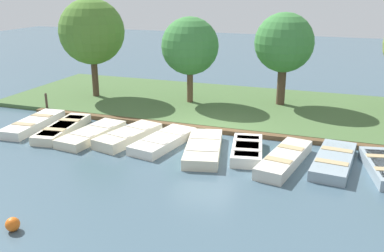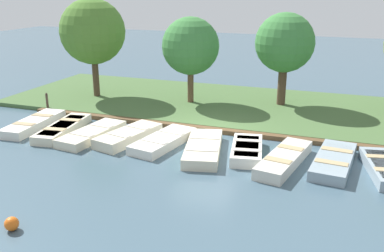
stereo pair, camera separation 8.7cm
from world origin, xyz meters
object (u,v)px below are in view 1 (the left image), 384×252
rowboat_2 (92,134)px  park_tree_far_left (92,32)px  rowboat_0 (34,124)px  rowboat_3 (128,136)px  rowboat_6 (247,150)px  rowboat_4 (163,141)px  mooring_post_near (46,102)px  rowboat_1 (63,129)px  buoy (13,224)px  rowboat_5 (204,148)px  rowboat_8 (334,161)px  park_tree_left (190,46)px  park_tree_center (284,43)px  rowboat_7 (284,159)px

rowboat_2 → park_tree_far_left: (-5.58, -3.21, 3.47)m
rowboat_2 → rowboat_0: bearing=-88.8°
rowboat_3 → rowboat_6: (-0.09, 4.84, -0.01)m
rowboat_4 → mooring_post_near: (-2.43, -7.32, 0.29)m
rowboat_1 → mooring_post_near: (-2.48, -2.69, 0.29)m
buoy → rowboat_0: bearing=-144.4°
rowboat_2 → rowboat_5: rowboat_5 is taller
rowboat_5 → rowboat_6: (-0.35, 1.57, 0.00)m
rowboat_8 → park_tree_left: size_ratio=0.76×
rowboat_3 → mooring_post_near: mooring_post_near is taller
rowboat_5 → rowboat_8: rowboat_5 is taller
rowboat_2 → park_tree_center: park_tree_center is taller
rowboat_3 → park_tree_center: (-7.00, 5.03, 3.06)m
rowboat_8 → mooring_post_near: bearing=-93.5°
rowboat_7 → park_tree_center: park_tree_center is taller
rowboat_3 → rowboat_5: bearing=98.8°
rowboat_7 → buoy: rowboat_7 is taller
rowboat_0 → rowboat_3: rowboat_3 is taller
rowboat_1 → rowboat_8: size_ratio=1.04×
park_tree_left → rowboat_5: bearing=24.0°
rowboat_8 → park_tree_left: bearing=-121.9°
rowboat_2 → buoy: size_ratio=9.22×
rowboat_5 → mooring_post_near: mooring_post_near is taller
park_tree_far_left → park_tree_left: (-0.51, 5.30, -0.58)m
rowboat_1 → park_tree_far_left: park_tree_far_left is taller
rowboat_7 → park_tree_center: (-7.34, -1.24, 3.07)m
rowboat_3 → park_tree_center: size_ratio=0.68×
rowboat_3 → rowboat_5: size_ratio=0.90×
park_tree_left → park_tree_center: park_tree_center is taller
buoy → park_tree_center: size_ratio=0.08×
rowboat_0 → mooring_post_near: size_ratio=3.75×
park_tree_far_left → rowboat_8: bearing=67.5°
rowboat_7 → rowboat_0: bearing=-81.5°
rowboat_4 → park_tree_far_left: size_ratio=0.62×
rowboat_0 → rowboat_1: 1.61m
park_tree_left → rowboat_7: bearing=42.7°
mooring_post_near → rowboat_7: bearing=77.1°
rowboat_4 → buoy: bearing=0.8°
park_tree_left → rowboat_6: bearing=36.7°
mooring_post_near → rowboat_8: bearing=80.5°
rowboat_5 → buoy: bearing=-36.8°
rowboat_4 → park_tree_left: 6.63m
rowboat_5 → park_tree_far_left: 10.41m
rowboat_6 → rowboat_7: 1.49m
rowboat_0 → rowboat_7: (0.42, 10.97, 0.02)m
rowboat_7 → park_tree_far_left: (-5.71, -11.05, 3.44)m
rowboat_0 → buoy: bearing=31.4°
rowboat_2 → park_tree_left: (-6.10, 2.09, 2.89)m
rowboat_5 → rowboat_8: size_ratio=1.04×
rowboat_0 → rowboat_7: rowboat_7 is taller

